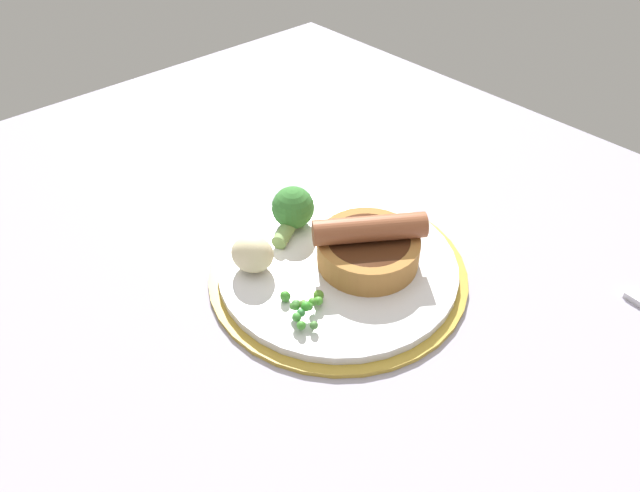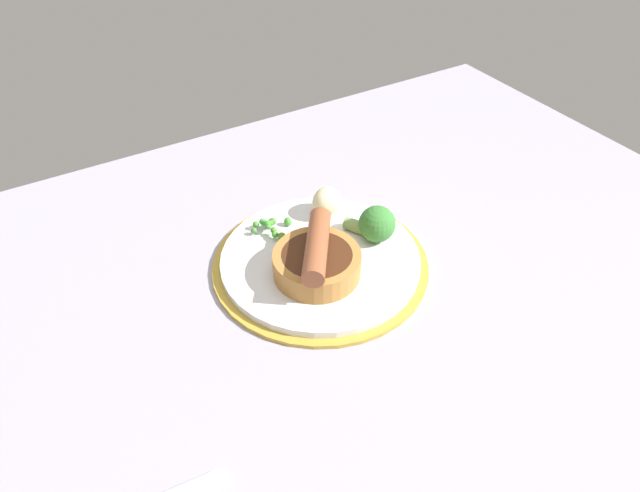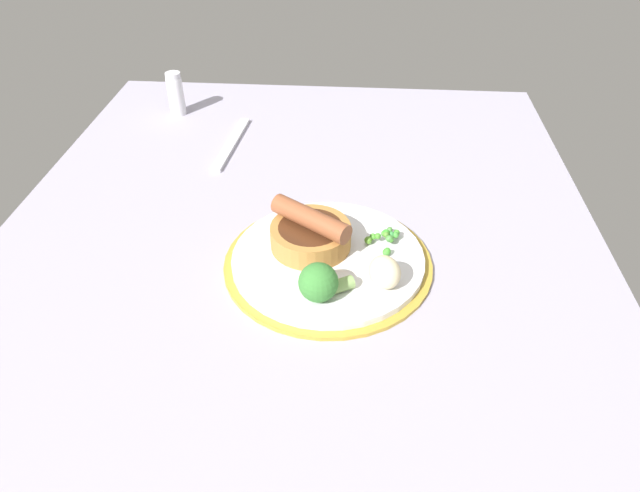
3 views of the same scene
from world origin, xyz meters
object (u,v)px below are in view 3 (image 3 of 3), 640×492
object	(u,v)px
pea_pile	(385,238)
broccoli_floret_far	(320,283)
potato_chunk_0	(385,272)
sausage_pudding	(311,233)
dinner_plate	(328,261)
salt_shaker	(176,94)
fork	(231,144)

from	to	relation	value
pea_pile	broccoli_floret_far	world-z (taller)	broccoli_floret_far
pea_pile	potato_chunk_0	xyz separation A→B (cm)	(7.57, -0.27, 0.95)
pea_pile	sausage_pudding	bearing A→B (deg)	-84.23
dinner_plate	broccoli_floret_far	world-z (taller)	broccoli_floret_far
potato_chunk_0	salt_shaker	xyz separation A→B (cm)	(-45.78, -36.56, 0.51)
broccoli_floret_far	salt_shaker	xyz separation A→B (cm)	(-48.34, -29.47, 0.28)
dinner_plate	potato_chunk_0	xyz separation A→B (cm)	(4.85, 6.66, 2.72)
sausage_pudding	fork	distance (cm)	32.13
salt_shaker	dinner_plate	bearing A→B (deg)	36.15
fork	salt_shaker	bearing A→B (deg)	-128.55
potato_chunk_0	pea_pile	bearing A→B (deg)	177.94
sausage_pudding	pea_pile	distance (cm)	9.31
dinner_plate	sausage_pudding	distance (cm)	4.04
fork	salt_shaker	xyz separation A→B (cm)	(-11.25, -11.97, 3.50)
sausage_pudding	broccoli_floret_far	bearing A→B (deg)	136.07
pea_pile	broccoli_floret_far	size ratio (longest dim) A/B	0.80
pea_pile	broccoli_floret_far	distance (cm)	12.59
broccoli_floret_far	fork	xyz separation A→B (cm)	(-37.09, -17.50, -3.22)
sausage_pudding	potato_chunk_0	distance (cm)	11.13
dinner_plate	potato_chunk_0	bearing A→B (deg)	53.95
fork	potato_chunk_0	bearing A→B (deg)	40.16
pea_pile	fork	distance (cm)	36.73
broccoli_floret_far	salt_shaker	size ratio (longest dim) A/B	0.82
broccoli_floret_far	sausage_pudding	bearing A→B (deg)	-107.95
dinner_plate	sausage_pudding	size ratio (longest dim) A/B	2.50
pea_pile	potato_chunk_0	size ratio (longest dim) A/B	1.22
sausage_pudding	salt_shaker	distance (cm)	47.91
sausage_pudding	pea_pile	size ratio (longest dim) A/B	2.02
potato_chunk_0	sausage_pudding	bearing A→B (deg)	-126.66
sausage_pudding	fork	world-z (taller)	sausage_pudding
sausage_pudding	broccoli_floret_far	distance (cm)	9.39
potato_chunk_0	salt_shaker	bearing A→B (deg)	-141.39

